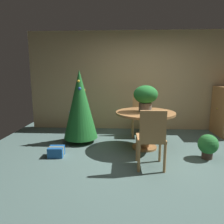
# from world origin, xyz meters

# --- Properties ---
(ground_plane) EXTENTS (6.60, 6.60, 0.00)m
(ground_plane) POSITION_xyz_m (0.00, 0.00, 0.00)
(ground_plane) COLOR #4C6660
(back_wall_panel) EXTENTS (6.00, 0.10, 2.60)m
(back_wall_panel) POSITION_xyz_m (0.00, 2.20, 1.30)
(back_wall_panel) COLOR tan
(back_wall_panel) RESTS_ON ground_plane
(round_dining_table) EXTENTS (1.18, 1.18, 0.76)m
(round_dining_table) POSITION_xyz_m (-0.04, 0.67, 0.56)
(round_dining_table) COLOR #9E6B3D
(round_dining_table) RESTS_ON ground_plane
(flower_vase) EXTENTS (0.48, 0.48, 0.53)m
(flower_vase) POSITION_xyz_m (-0.04, 0.68, 1.07)
(flower_vase) COLOR #665B51
(flower_vase) RESTS_ON round_dining_table
(wooden_chair_near) EXTENTS (0.44, 0.45, 0.97)m
(wooden_chair_near) POSITION_xyz_m (-0.04, -0.26, 0.55)
(wooden_chair_near) COLOR #B27F4C
(wooden_chair_near) RESTS_ON ground_plane
(wooden_chair_far) EXTENTS (0.45, 0.38, 1.03)m
(wooden_chair_far) POSITION_xyz_m (-0.04, 1.58, 0.58)
(wooden_chair_far) COLOR #B27F4C
(wooden_chair_far) RESTS_ON ground_plane
(holiday_tree) EXTENTS (0.74, 0.74, 1.59)m
(holiday_tree) POSITION_xyz_m (-1.42, 0.99, 0.85)
(holiday_tree) COLOR brown
(holiday_tree) RESTS_ON ground_plane
(gift_box_blue) EXTENTS (0.28, 0.25, 0.18)m
(gift_box_blue) POSITION_xyz_m (-1.71, 0.15, 0.09)
(gift_box_blue) COLOR #1E569E
(gift_box_blue) RESTS_ON ground_plane
(potted_plant) EXTENTS (0.35, 0.35, 0.44)m
(potted_plant) POSITION_xyz_m (1.04, 0.20, 0.25)
(potted_plant) COLOR #4C382D
(potted_plant) RESTS_ON ground_plane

